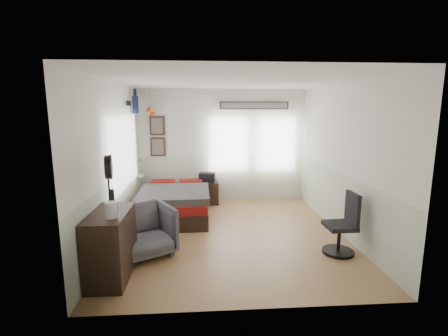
{
  "coord_description": "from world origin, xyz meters",
  "views": [
    {
      "loc": [
        -0.52,
        -5.55,
        2.24
      ],
      "look_at": [
        -0.1,
        0.4,
        1.15
      ],
      "focal_mm": 26.0,
      "sensor_mm": 36.0,
      "label": 1
    }
  ],
  "objects_px": {
    "dresser": "(111,245)",
    "nightstand": "(207,193)",
    "bed": "(175,203)",
    "armchair": "(143,231)",
    "task_chair": "(343,229)"
  },
  "relations": [
    {
      "from": "nightstand",
      "to": "task_chair",
      "type": "height_order",
      "value": "task_chair"
    },
    {
      "from": "armchair",
      "to": "task_chair",
      "type": "distance_m",
      "value": 3.1
    },
    {
      "from": "armchair",
      "to": "task_chair",
      "type": "relative_size",
      "value": 0.88
    },
    {
      "from": "nightstand",
      "to": "task_chair",
      "type": "xyz_separation_m",
      "value": [
        2.06,
        -2.88,
        0.13
      ]
    },
    {
      "from": "dresser",
      "to": "nightstand",
      "type": "distance_m",
      "value": 3.62
    },
    {
      "from": "bed",
      "to": "task_chair",
      "type": "xyz_separation_m",
      "value": [
        2.75,
        -1.96,
        0.1
      ]
    },
    {
      "from": "dresser",
      "to": "armchair",
      "type": "bearing_deg",
      "value": 64.6
    },
    {
      "from": "dresser",
      "to": "nightstand",
      "type": "xyz_separation_m",
      "value": [
        1.35,
        3.36,
        -0.18
      ]
    },
    {
      "from": "bed",
      "to": "armchair",
      "type": "relative_size",
      "value": 2.25
    },
    {
      "from": "armchair",
      "to": "nightstand",
      "type": "relative_size",
      "value": 1.6
    },
    {
      "from": "nightstand",
      "to": "task_chair",
      "type": "distance_m",
      "value": 3.54
    },
    {
      "from": "bed",
      "to": "armchair",
      "type": "xyz_separation_m",
      "value": [
        -0.35,
        -1.79,
        0.09
      ]
    },
    {
      "from": "dresser",
      "to": "nightstand",
      "type": "relative_size",
      "value": 1.87
    },
    {
      "from": "armchair",
      "to": "nightstand",
      "type": "distance_m",
      "value": 2.9
    },
    {
      "from": "bed",
      "to": "dresser",
      "type": "height_order",
      "value": "dresser"
    }
  ]
}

